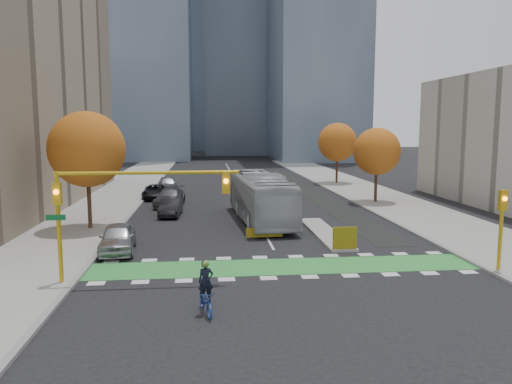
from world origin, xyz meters
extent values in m
plane|color=black|center=(0.00, 0.00, 0.00)|extent=(300.00, 300.00, 0.00)
cube|color=gray|center=(-13.50, 20.00, 0.07)|extent=(7.00, 120.00, 0.15)
cube|color=gray|center=(13.50, 20.00, 0.07)|extent=(7.00, 120.00, 0.15)
cube|color=gray|center=(-10.00, 20.00, 0.07)|extent=(0.30, 120.00, 0.16)
cube|color=gray|center=(10.00, 20.00, 0.07)|extent=(0.30, 120.00, 0.16)
cube|color=green|center=(0.00, 1.50, 0.01)|extent=(20.00, 3.00, 0.01)
cube|color=silver|center=(0.00, 40.00, 0.01)|extent=(0.15, 70.00, 0.01)
cube|color=black|center=(7.50, 30.00, 0.01)|extent=(2.50, 50.00, 0.01)
cube|color=gray|center=(4.00, 9.00, 0.08)|extent=(1.60, 10.00, 0.16)
cube|color=yellow|center=(4.00, 4.20, 0.80)|extent=(1.40, 0.12, 1.30)
cube|color=#47566B|center=(20.00, 85.00, 30.00)|extent=(18.00, 24.00, 60.00)
cube|color=#47566B|center=(-4.00, 140.00, 40.00)|extent=(26.00, 26.00, 80.00)
cylinder|color=#332114|center=(-12.00, 12.00, 2.62)|extent=(0.28, 0.28, 5.25)
sphere|color=#9F6013|center=(-12.00, 12.00, 5.62)|extent=(5.20, 5.20, 5.20)
cylinder|color=#332114|center=(12.00, 22.00, 2.27)|extent=(0.28, 0.28, 4.55)
sphere|color=#9F6013|center=(12.00, 22.00, 4.88)|extent=(4.40, 4.40, 4.40)
cylinder|color=#332114|center=(12.50, 38.00, 2.45)|extent=(0.28, 0.28, 4.90)
sphere|color=#9F6013|center=(12.50, 38.00, 5.25)|extent=(4.80, 4.80, 4.80)
cylinder|color=#BF9914|center=(-10.50, -0.50, 2.60)|extent=(0.20, 0.20, 5.20)
cylinder|color=#BF9914|center=(-6.50, -0.50, 5.10)|extent=(8.20, 0.16, 0.16)
cube|color=#BF9914|center=(-10.50, -0.50, 4.20)|extent=(0.35, 0.28, 1.00)
sphere|color=orange|center=(-10.50, -0.68, 4.30)|extent=(0.22, 0.22, 0.22)
cube|color=#BF9914|center=(-3.00, -0.50, 4.60)|extent=(0.35, 0.28, 1.00)
sphere|color=orange|center=(-3.00, -0.68, 4.70)|extent=(0.22, 0.22, 0.22)
cube|color=#0C5926|center=(-10.50, -0.90, 3.20)|extent=(0.85, 0.04, 0.25)
cylinder|color=#BF9914|center=(10.50, -0.50, 2.00)|extent=(0.18, 0.18, 4.00)
cube|color=#BF9914|center=(10.50, -0.50, 3.60)|extent=(0.35, 0.28, 1.00)
sphere|color=orange|center=(10.50, -0.68, 3.70)|extent=(0.22, 0.22, 0.22)
imported|color=navy|center=(-3.96, -4.67, 0.48)|extent=(1.04, 1.93, 0.96)
imported|color=black|center=(-3.96, -4.67, 1.30)|extent=(0.67, 0.52, 1.63)
sphere|color=#597F2D|center=(-3.96, -4.67, 1.97)|extent=(0.28, 0.28, 0.28)
imported|color=#ABB0B3|center=(0.22, 14.15, 1.84)|extent=(4.00, 13.37, 3.67)
imported|color=#9FA0A4|center=(-9.00, 5.46, 0.82)|extent=(2.33, 4.95, 1.64)
imported|color=black|center=(-6.76, 17.01, 0.73)|extent=(1.78, 4.50, 1.46)
imported|color=#4B4A4F|center=(-7.19, 22.01, 0.80)|extent=(2.86, 5.75, 1.61)
imported|color=black|center=(-9.00, 27.01, 0.70)|extent=(2.41, 5.07, 1.40)
imported|color=gray|center=(-8.12, 32.01, 0.86)|extent=(2.67, 5.26, 1.72)
camera|label=1|loc=(-3.90, -23.22, 7.16)|focal=35.00mm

